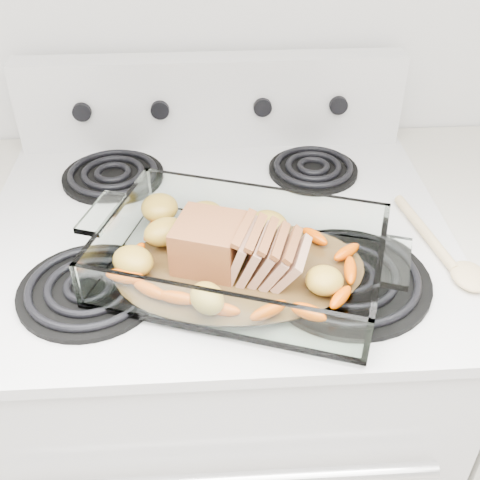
{
  "coord_description": "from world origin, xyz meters",
  "views": [
    {
      "loc": [
        -0.01,
        0.83,
        1.53
      ],
      "look_at": [
        0.03,
        1.53,
        0.99
      ],
      "focal_mm": 45.0,
      "sensor_mm": 36.0,
      "label": 1
    }
  ],
  "objects": [
    {
      "name": "pork_roast",
      "position": [
        0.01,
        1.51,
        0.99
      ],
      "size": [
        0.19,
        0.09,
        0.08
      ],
      "rotation": [
        0.0,
        0.0,
        -0.3
      ],
      "color": "brown",
      "rests_on": "baking_dish"
    },
    {
      "name": "wooden_spoon",
      "position": [
        0.36,
        1.53,
        0.95
      ],
      "size": [
        0.08,
        0.25,
        0.02
      ],
      "rotation": [
        0.0,
        0.0,
        0.17
      ],
      "color": "#D7B78E",
      "rests_on": "electric_range"
    },
    {
      "name": "roast_vegetables",
      "position": [
        0.03,
        1.55,
        0.97
      ],
      "size": [
        0.36,
        0.2,
        0.04
      ],
      "rotation": [
        0.0,
        0.0,
        -0.38
      ],
      "color": "#D23E00",
      "rests_on": "baking_dish"
    },
    {
      "name": "electric_range",
      "position": [
        0.0,
        1.66,
        0.48
      ],
      "size": [
        0.78,
        0.7,
        1.12
      ],
      "color": "silver",
      "rests_on": "ground"
    },
    {
      "name": "baking_dish",
      "position": [
        0.03,
        1.51,
        0.96
      ],
      "size": [
        0.4,
        0.26,
        0.08
      ],
      "rotation": [
        0.0,
        0.0,
        -0.33
      ],
      "color": "white",
      "rests_on": "electric_range"
    }
  ]
}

